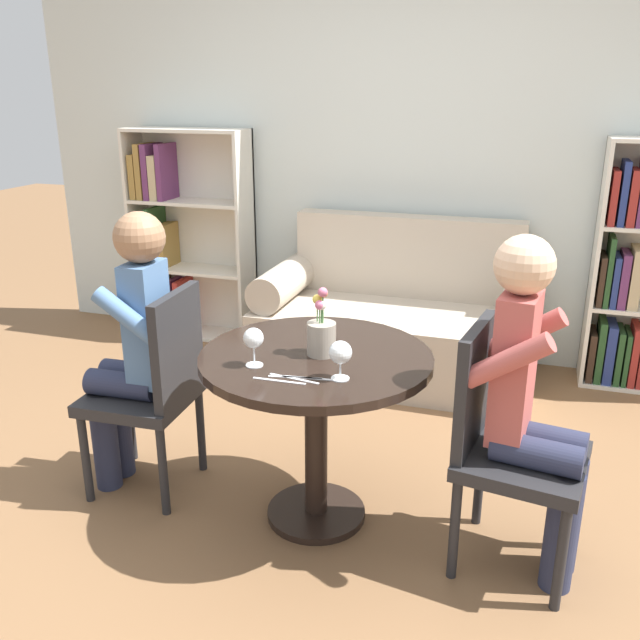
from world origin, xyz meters
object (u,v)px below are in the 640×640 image
Objects in this scene: person_left at (132,347)px; wine_glass_left at (253,339)px; bookshelf_left at (179,240)px; chair_left at (155,383)px; wine_glass_right at (340,354)px; couch at (397,324)px; person_right at (534,405)px; chair_right at (503,439)px; flower_vase at (321,333)px.

person_left is 0.66m from wine_glass_left.
chair_left is (0.89, -1.83, -0.17)m from bookshelf_left.
wine_glass_right is (1.75, -2.02, 0.14)m from bookshelf_left.
wine_glass_right is (0.95, -0.18, 0.16)m from person_left.
couch reaches higher than wine_glass_left.
wine_glass_right is (0.86, -0.19, 0.31)m from chair_left.
chair_left is 0.73× the size of person_right.
chair_right is 0.73× the size of person_right.
chair_right is (0.71, -1.60, 0.18)m from couch.
chair_left is at bearing 91.66° from person_left.
couch is 1.81m from wine_glass_left.
person_left is 8.48× the size of wine_glass_left.
person_right is (0.80, -1.62, 0.34)m from couch.
chair_left is 1.41m from chair_right.
couch is 1.80× the size of chair_right.
person_left is 1.59m from person_right.
wine_glass_left is at bearing 105.25° from person_right.
chair_left is 0.93m from wine_glass_right.
person_right is at bearing 11.52° from wine_glass_right.
bookshelf_left is at bearing 170.53° from couch.
chair_right is 3.43× the size of flower_vase.
person_right is at bearing 6.66° from wine_glass_left.
wine_glass_right is at bearing -56.16° from flower_vase.
chair_left is 1.00× the size of chair_right.
wine_glass_left is at bearing 176.91° from wine_glass_right.
couch is 1.63m from flower_vase.
chair_right is (2.30, -1.86, -0.17)m from bookshelf_left.
flower_vase is (0.02, -1.55, 0.49)m from couch.
person_right is (1.59, -0.05, 0.00)m from person_left.
wine_glass_left is 1.03× the size of wine_glass_right.
couch is at bearing 94.93° from wine_glass_right.
bookshelf_left is 2.46m from wine_glass_left.
chair_left is at bearing -64.01° from bookshelf_left.
chair_left is at bearing -179.34° from flower_vase.
wine_glass_right is at bearing 76.67° from person_left.
couch reaches higher than wine_glass_right.
chair_right is at bearing 86.13° from chair_left.
bookshelf_left is at bearing -156.50° from chair_left.
wine_glass_right is (0.33, -0.02, -0.01)m from wine_glass_left.
bookshelf_left is 10.17× the size of wine_glass_right.
chair_right is at bearing 84.38° from person_right.
chair_left is at bearing 96.44° from person_right.
chair_right is at bearing 8.75° from wine_glass_left.
couch is 1.80× the size of chair_left.
chair_right is 6.48× the size of wine_glass_right.
chair_right is 0.95m from wine_glass_left.
person_left reaches higher than chair_left.
flower_vase is at bearing 88.17° from chair_left.
flower_vase is at bearing 123.84° from wine_glass_right.
flower_vase is at bearing 95.06° from chair_right.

